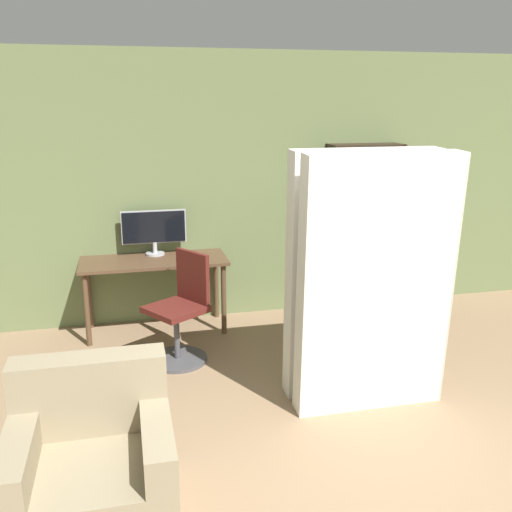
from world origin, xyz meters
name	(u,v)px	position (x,y,z in m)	size (l,w,h in m)	color
wall_back	(266,187)	(0.00, 3.39, 1.35)	(8.00, 0.06, 2.70)	#6B7A4C
desk	(154,269)	(-1.19, 3.07, 0.64)	(1.40, 0.58, 0.73)	brown
monitor	(154,229)	(-1.17, 3.25, 0.99)	(0.63, 0.19, 0.45)	#B7B7BC
office_chair	(181,317)	(-1.01, 2.36, 0.40)	(0.61, 0.61, 0.96)	#4C4C51
bookshelf	(353,231)	(0.93, 3.25, 0.87)	(0.77, 0.29, 1.79)	#2D2319
mattress_near	(377,286)	(0.27, 1.23, 0.95)	(1.13, 0.27, 1.89)	silver
mattress_far	(360,274)	(0.27, 1.52, 0.95)	(1.13, 0.25, 1.89)	silver
armchair	(93,466)	(-1.69, 0.48, 0.32)	(0.85, 0.80, 0.85)	gray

